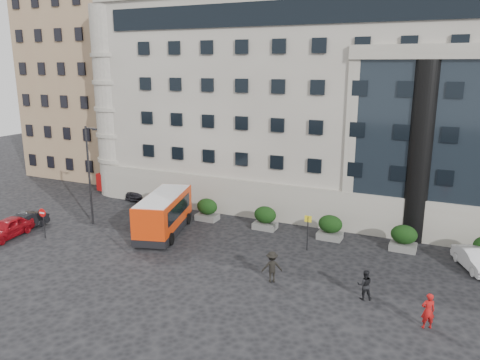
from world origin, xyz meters
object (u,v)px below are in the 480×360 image
(bus_stop_sign, at_px, (308,227))
(parked_car_c, at_px, (146,188))
(hedge_c, at_px, (330,227))
(hedge_a, at_px, (207,209))
(parked_car_d, at_px, (179,182))
(red_truck, at_px, (126,175))
(no_entry_sign, at_px, (43,217))
(parked_car_b, at_px, (23,222))
(hedge_d, at_px, (404,238))
(minibus, at_px, (164,212))
(hedge_b, at_px, (265,218))
(white_taxi, at_px, (475,260))
(parked_car_a, at_px, (7,228))
(pedestrian_a, at_px, (428,311))
(pedestrian_c, at_px, (272,267))
(pedestrian_b, at_px, (365,285))
(street_lamp, at_px, (90,172))

(bus_stop_sign, height_order, parked_car_c, bus_stop_sign)
(hedge_c, height_order, parked_car_c, hedge_c)
(bus_stop_sign, xyz_separation_m, parked_car_c, (-18.57, 6.83, -0.98))
(hedge_a, xyz_separation_m, parked_car_d, (-7.50, 7.63, -0.23))
(red_truck, bearing_deg, bus_stop_sign, -9.22)
(no_entry_sign, distance_m, parked_car_b, 3.22)
(hedge_a, bearing_deg, parked_car_d, 134.52)
(hedge_d, bearing_deg, minibus, -166.46)
(hedge_c, bearing_deg, parked_car_b, -159.97)
(parked_car_b, height_order, parked_car_c, parked_car_c)
(hedge_b, xyz_separation_m, parked_car_c, (-14.27, 4.03, -0.17))
(hedge_c, xyz_separation_m, minibus, (-11.91, -4.12, 0.73))
(hedge_d, relative_size, white_taxi, 0.47)
(hedge_d, xyz_separation_m, red_truck, (-28.09, 5.19, 0.53))
(parked_car_a, distance_m, pedestrian_a, 29.44)
(no_entry_sign, xyz_separation_m, red_truck, (-3.49, 14.03, -0.19))
(parked_car_d, height_order, pedestrian_c, pedestrian_c)
(parked_car_c, height_order, pedestrian_c, pedestrian_c)
(bus_stop_sign, distance_m, no_entry_sign, 19.46)
(white_taxi, distance_m, pedestrian_b, 8.88)
(hedge_c, distance_m, parked_car_b, 23.82)
(street_lamp, distance_m, pedestrian_b, 22.91)
(hedge_a, distance_m, no_entry_sign, 12.64)
(parked_car_a, relative_size, pedestrian_b, 2.50)
(hedge_d, xyz_separation_m, parked_car_a, (-27.25, -9.88, -0.20))
(hedge_a, distance_m, hedge_b, 5.20)
(no_entry_sign, distance_m, parked_car_a, 2.99)
(minibus, xyz_separation_m, pedestrian_c, (10.53, -4.29, -0.70))
(white_taxi, bearing_deg, pedestrian_c, -172.48)
(street_lamp, distance_m, red_truck, 11.36)
(white_taxi, bearing_deg, pedestrian_a, -129.81)
(red_truck, bearing_deg, hedge_c, -2.03)
(parked_car_b, bearing_deg, parked_car_c, 83.32)
(hedge_d, height_order, parked_car_a, hedge_d)
(parked_car_c, bearing_deg, pedestrian_b, -30.86)
(no_entry_sign, bearing_deg, hedge_a, 44.48)
(hedge_a, bearing_deg, pedestrian_c, -42.99)
(bus_stop_sign, xyz_separation_m, pedestrian_c, (-0.48, -5.61, -0.77))
(minibus, bearing_deg, hedge_a, 54.24)
(hedge_a, relative_size, hedge_c, 1.00)
(white_taxi, bearing_deg, pedestrian_b, -154.26)
(hedge_a, height_order, bus_stop_sign, bus_stop_sign)
(hedge_b, distance_m, white_taxi, 14.91)
(pedestrian_c, bearing_deg, pedestrian_a, 141.06)
(hedge_d, relative_size, no_entry_sign, 0.79)
(bus_stop_sign, bearing_deg, parked_car_d, 148.47)
(bus_stop_sign, xyz_separation_m, parked_car_b, (-21.48, -5.36, -1.09))
(hedge_d, distance_m, pedestrian_b, 8.32)
(street_lamp, bearing_deg, pedestrian_c, -12.01)
(bus_stop_sign, distance_m, parked_car_a, 22.33)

